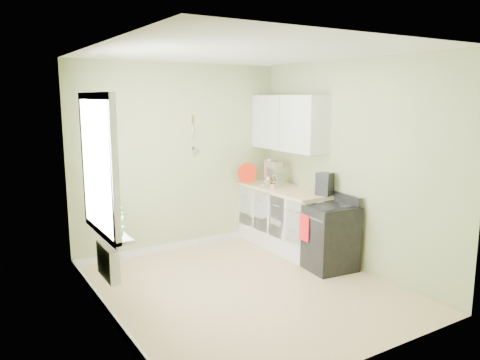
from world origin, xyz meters
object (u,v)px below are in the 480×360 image
coffee_maker (325,185)px  stand_mixer (273,174)px  kettle (268,182)px  stove (327,236)px

coffee_maker → stand_mixer: bearing=99.3°
coffee_maker → kettle: bearing=114.8°
stove → kettle: (-0.21, 1.05, 0.57)m
kettle → coffee_maker: (0.37, -0.80, 0.06)m
stand_mixer → coffee_maker: (0.16, -0.97, -0.03)m
stove → coffee_maker: size_ratio=3.13×
stand_mixer → kettle: bearing=-141.9°
stove → stand_mixer: (-0.00, 1.22, 0.65)m
stove → stand_mixer: stand_mixer is taller
kettle → coffee_maker: coffee_maker is taller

